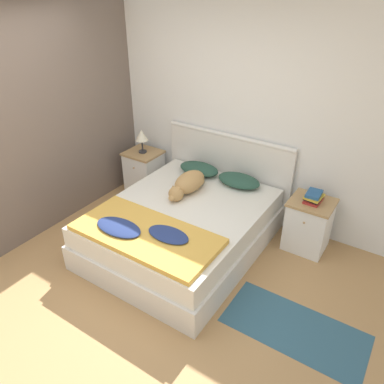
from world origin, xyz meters
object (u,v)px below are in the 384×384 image
dog (188,184)px  nightstand_right (308,224)px  bed (182,228)px  pillow_right (239,180)px  nightstand_left (144,172)px  book_stack (314,197)px  pillow_left (199,169)px  table_lamp (142,136)px

dog → nightstand_right: bearing=18.5°
bed → pillow_right: pillow_right is taller
bed → nightstand_left: (-1.18, 0.77, 0.05)m
book_stack → nightstand_right: bearing=-90.8°
pillow_left → table_lamp: (-0.89, -0.03, 0.25)m
nightstand_left → pillow_left: size_ratio=1.14×
bed → nightstand_right: size_ratio=3.31×
nightstand_right → table_lamp: bearing=-179.9°
nightstand_left → table_lamp: bearing=-90.0°
nightstand_right → book_stack: (0.00, 0.01, 0.35)m
nightstand_right → table_lamp: size_ratio=1.88×
pillow_left → pillow_right: 0.56m
dog → book_stack: bearing=18.9°
nightstand_right → pillow_left: bearing=179.0°
nightstand_right → book_stack: bearing=89.2°
dog → book_stack: 1.39m
bed → dog: (-0.14, 0.33, 0.37)m
nightstand_left → dog: (1.03, -0.44, 0.32)m
pillow_right → book_stack: (0.90, -0.01, 0.07)m
nightstand_left → book_stack: bearing=0.3°
nightstand_left → pillow_right: bearing=1.0°
dog → book_stack: dog is taller
pillow_right → book_stack: book_stack is taller
nightstand_right → pillow_right: pillow_right is taller
bed → dog: dog is taller
pillow_right → book_stack: size_ratio=2.25×
nightstand_left → dog: size_ratio=0.86×
nightstand_left → dog: 1.17m
nightstand_right → bed: bearing=-146.9°
book_stack → bed: bearing=-146.6°
pillow_left → dog: dog is taller
pillow_left → pillow_right: size_ratio=1.00×
nightstand_right → book_stack: 0.35m
nightstand_left → table_lamp: 0.54m
bed → nightstand_left: bearing=146.9°
book_stack → table_lamp: 2.36m
bed → nightstand_right: bearing=33.1°
bed → dog: size_ratio=2.87×
table_lamp → bed: bearing=-33.0°
nightstand_right → pillow_left: (-1.46, 0.02, 0.28)m
nightstand_right → pillow_right: (-0.89, 0.02, 0.28)m
bed → table_lamp: size_ratio=6.23×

